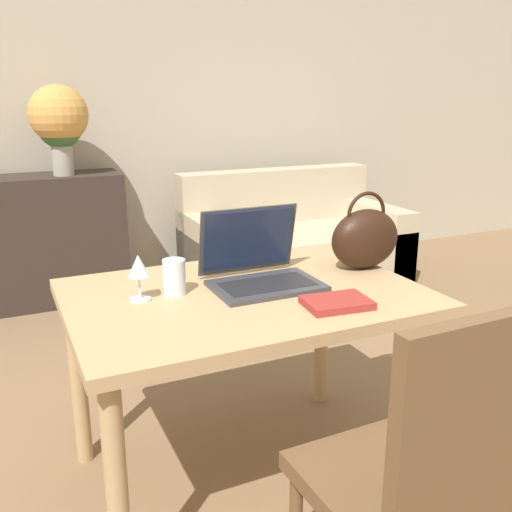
# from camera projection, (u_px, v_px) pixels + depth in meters

# --- Properties ---
(wall_back) EXTENTS (10.00, 0.06, 2.70)m
(wall_back) POSITION_uv_depth(u_px,v_px,m) (108.00, 96.00, 4.00)
(wall_back) COLOR #BCB29E
(wall_back) RESTS_ON ground_plane
(dining_table) EXTENTS (1.18, 0.83, 0.73)m
(dining_table) POSITION_uv_depth(u_px,v_px,m) (245.00, 317.00, 1.96)
(dining_table) COLOR tan
(dining_table) RESTS_ON ground_plane
(chair) EXTENTS (0.45, 0.45, 0.97)m
(chair) POSITION_uv_depth(u_px,v_px,m) (426.00, 475.00, 1.31)
(chair) COLOR brown
(chair) RESTS_ON ground_plane
(couch) EXTENTS (1.53, 0.86, 0.82)m
(couch) POSITION_uv_depth(u_px,v_px,m) (292.00, 247.00, 4.19)
(couch) COLOR #C1B293
(couch) RESTS_ON ground_plane
(sideboard) EXTENTS (1.16, 0.40, 0.86)m
(sideboard) POSITION_uv_depth(u_px,v_px,m) (34.00, 241.00, 3.76)
(sideboard) COLOR #332823
(sideboard) RESTS_ON ground_plane
(laptop) EXTENTS (0.37, 0.31, 0.26)m
(laptop) POSITION_uv_depth(u_px,v_px,m) (258.00, 263.00, 2.01)
(laptop) COLOR #38383D
(laptop) RESTS_ON dining_table
(drinking_glass) EXTENTS (0.08, 0.08, 0.12)m
(drinking_glass) POSITION_uv_depth(u_px,v_px,m) (174.00, 277.00, 1.89)
(drinking_glass) COLOR silver
(drinking_glass) RESTS_ON dining_table
(wine_glass) EXTENTS (0.07, 0.07, 0.15)m
(wine_glass) POSITION_uv_depth(u_px,v_px,m) (138.00, 268.00, 1.82)
(wine_glass) COLOR silver
(wine_glass) RESTS_ON dining_table
(handbag) EXTENTS (0.28, 0.15, 0.30)m
(handbag) POSITION_uv_depth(u_px,v_px,m) (365.00, 238.00, 2.16)
(handbag) COLOR black
(handbag) RESTS_ON dining_table
(flower_vase) EXTENTS (0.37, 0.37, 0.57)m
(flower_vase) POSITION_uv_depth(u_px,v_px,m) (59.00, 120.00, 3.59)
(flower_vase) COLOR #9E998E
(flower_vase) RESTS_ON sideboard
(book) EXTENTS (0.22, 0.17, 0.02)m
(book) POSITION_uv_depth(u_px,v_px,m) (337.00, 303.00, 1.79)
(book) COLOR maroon
(book) RESTS_ON dining_table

